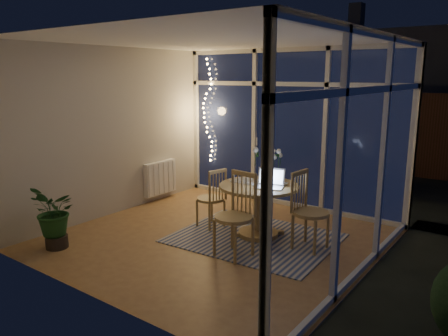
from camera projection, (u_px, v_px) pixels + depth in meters
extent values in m
plane|color=#8C613D|center=(217.00, 238.00, 5.92)|extent=(4.00, 4.00, 0.00)
plane|color=white|center=(216.00, 40.00, 5.38)|extent=(4.00, 4.00, 0.00)
cube|color=beige|center=(290.00, 129.00, 7.22)|extent=(4.00, 0.04, 2.60)
cube|color=beige|center=(87.00, 171.00, 4.08)|extent=(4.00, 0.04, 2.60)
cube|color=beige|center=(115.00, 132.00, 6.81)|extent=(0.04, 4.00, 2.60)
cube|color=beige|center=(371.00, 162.00, 4.49)|extent=(0.04, 4.00, 2.60)
cube|color=silver|center=(289.00, 129.00, 7.19)|extent=(4.00, 0.10, 2.60)
cube|color=silver|center=(367.00, 161.00, 4.51)|extent=(0.10, 4.00, 2.60)
cube|color=white|center=(160.00, 178.00, 7.67)|extent=(0.10, 0.70, 0.58)
cube|color=black|center=(373.00, 179.00, 9.58)|extent=(12.00, 6.00, 0.10)
cube|color=#3A2315|center=(361.00, 131.00, 10.06)|extent=(11.00, 0.08, 1.80)
cube|color=#373B42|center=(413.00, 74.00, 11.97)|extent=(7.00, 3.00, 2.20)
sphere|color=black|center=(286.00, 160.00, 8.97)|extent=(0.90, 0.90, 0.90)
cube|color=beige|center=(254.00, 238.00, 5.93)|extent=(2.17, 1.78, 0.01)
cylinder|color=tan|center=(259.00, 211.00, 5.93)|extent=(1.13, 1.13, 0.73)
cube|color=tan|center=(211.00, 197.00, 6.29)|extent=(0.49, 0.49, 0.89)
cube|color=tan|center=(311.00, 211.00, 5.46)|extent=(0.51, 0.51, 1.01)
cube|color=tan|center=(234.00, 215.00, 5.23)|extent=(0.53, 0.53, 1.05)
imported|color=white|center=(267.00, 173.00, 6.06)|extent=(0.21, 0.21, 0.21)
imported|color=silver|center=(282.00, 184.00, 5.81)|extent=(0.16, 0.16, 0.04)
cube|color=silver|center=(247.00, 181.00, 6.05)|extent=(0.40, 0.32, 0.02)
cube|color=black|center=(257.00, 186.00, 5.78)|extent=(0.11, 0.08, 0.01)
imported|color=#17421A|center=(55.00, 219.00, 5.53)|extent=(0.67, 0.63, 0.76)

